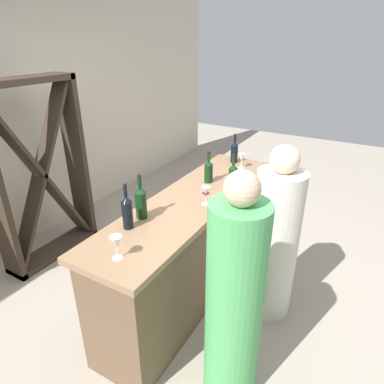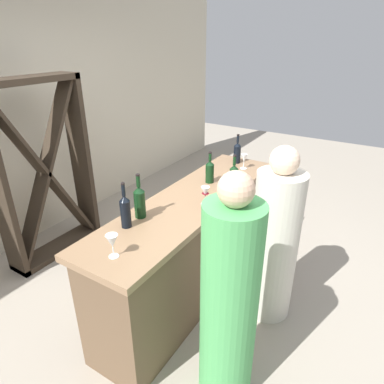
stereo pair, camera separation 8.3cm
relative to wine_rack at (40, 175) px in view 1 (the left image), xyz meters
name	(u,v)px [view 1 (the left image)]	position (x,y,z in m)	size (l,w,h in m)	color
ground_plane	(192,290)	(0.21, -1.65, -0.94)	(12.00, 12.00, 0.00)	#9E9384
back_wall	(15,119)	(0.21, 0.55, 0.46)	(8.00, 0.10, 2.80)	beige
bar_counter	(192,247)	(0.21, -1.65, -0.44)	(2.27, 0.59, 0.99)	brown
wine_rack	(40,175)	(0.00, 0.00, 0.00)	(1.02, 0.28, 1.88)	#33281E
wine_bottle_leftmost_near_black	(127,212)	(-0.43, -1.50, 0.18)	(0.07, 0.07, 0.34)	black
wine_bottle_second_left_dark_green	(141,202)	(-0.26, -1.50, 0.18)	(0.08, 0.08, 0.34)	black
wine_bottle_center_dark_green	(233,176)	(0.55, -1.87, 0.17)	(0.08, 0.08, 0.31)	black
wine_bottle_second_right_dark_green	(209,171)	(0.57, -1.62, 0.16)	(0.08, 0.08, 0.29)	black
wine_bottle_rightmost_near_black	(234,152)	(1.18, -1.61, 0.17)	(0.07, 0.07, 0.31)	black
wine_glass_near_left	(206,192)	(0.16, -1.81, 0.15)	(0.07, 0.07, 0.15)	white
wine_glass_near_center	(242,158)	(1.06, -1.74, 0.15)	(0.07, 0.07, 0.15)	white
wine_glass_near_right	(116,243)	(-0.74, -1.68, 0.16)	(0.08, 0.08, 0.15)	white
person_left_guest	(275,242)	(0.37, -2.34, -0.25)	(0.46, 0.46, 1.51)	beige
person_center_guest	(234,303)	(-0.49, -2.35, -0.20)	(0.37, 0.37, 1.60)	#4CA559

